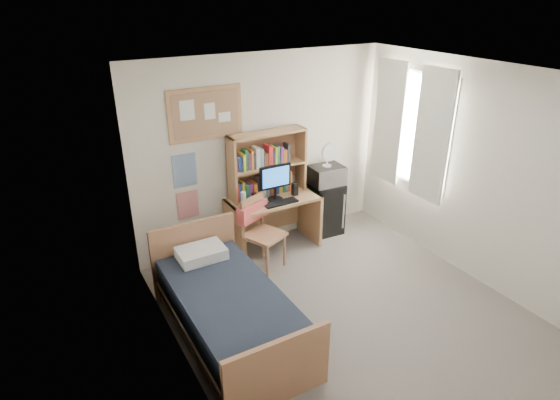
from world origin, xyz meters
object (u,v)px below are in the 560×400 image
bulletin_board (206,114)px  microwave (326,175)px  bed (230,314)px  monitor (275,183)px  desk_chair (265,234)px  desk (273,223)px  speaker_left (255,199)px  desk_fan (327,155)px  mini_fridge (324,208)px  speaker_right (295,189)px

bulletin_board → microwave: size_ratio=2.06×
bed → monitor: monitor is taller
desk_chair → microwave: 1.35m
microwave → desk: bearing=-173.9°
speaker_left → monitor: bearing=0.0°
monitor → microwave: size_ratio=1.03×
desk_fan → microwave: bearing=0.0°
desk → mini_fridge: bearing=4.0°
mini_fridge → desk_fan: (-0.00, -0.02, 0.81)m
bulletin_board → speaker_right: 1.55m
bulletin_board → bed: bearing=-106.7°
bulletin_board → speaker_left: (0.45, -0.37, -1.08)m
desk_chair → speaker_left: desk_chair is taller
bulletin_board → speaker_left: size_ratio=6.06×
desk_chair → monitor: (0.33, 0.32, 0.52)m
monitor → speaker_left: (-0.30, -0.00, -0.16)m
monitor → microwave: bearing=6.6°
bulletin_board → mini_fridge: (1.64, -0.24, -1.54)m
bed → speaker_right: size_ratio=11.33×
bed → mini_fridge: bearing=33.5°
desk_chair → mini_fridge: bearing=-3.5°
desk → speaker_left: bearing=-168.7°
desk_chair → bed: 1.36m
desk → speaker_left: 0.55m
speaker_left → microwave: 1.19m
speaker_left → microwave: microwave is taller
speaker_right → desk_fan: desk_fan is taller
desk_fan → speaker_left: bearing=-171.6°
mini_fridge → bed: mini_fridge is taller
speaker_right → desk_fan: 0.68m
mini_fridge → desk: bearing=-172.6°
speaker_left → desk_fan: 1.24m
desk_chair → bed: (-0.92, -0.98, -0.21)m
mini_fridge → speaker_left: bearing=-170.7°
bulletin_board → desk_fan: 1.81m
bulletin_board → microwave: (1.64, -0.26, -1.02)m
mini_fridge → monitor: size_ratio=1.63×
bulletin_board → speaker_left: 1.23m
monitor → bulletin_board: bearing=153.9°
desk_chair → speaker_left: bearing=60.9°
monitor → speaker_left: 0.34m
bulletin_board → desk_fan: size_ratio=2.96×
microwave → monitor: bearing=-170.0°
bulletin_board → bed: bulletin_board is taller
desk → speaker_right: (0.30, -0.06, 0.47)m
bed → desk_fan: 2.72m
speaker_right → desk_chair: bearing=-153.4°
speaker_right → microwave: size_ratio=0.38×
bulletin_board → desk_chair: (0.42, -0.68, -1.44)m
desk → speaker_left: (-0.30, -0.06, 0.46)m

